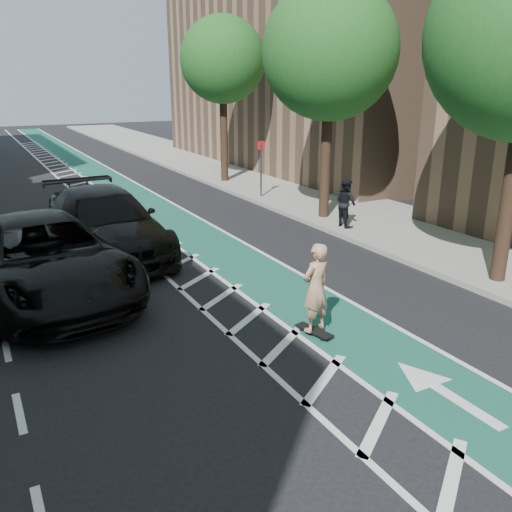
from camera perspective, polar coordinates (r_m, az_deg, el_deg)
ground at (r=9.97m, az=-4.78°, el=-11.28°), size 120.00×120.00×0.00m
bike_lane at (r=19.72m, az=-8.46°, el=3.52°), size 2.00×90.00×0.01m
buffer_strip at (r=19.29m, az=-12.65°, el=2.95°), size 1.40×90.00×0.01m
sidewalk_right at (r=22.66m, az=7.22°, el=5.63°), size 5.00×90.00×0.15m
curb_right at (r=21.36m, az=1.82°, el=5.03°), size 0.12×90.00×0.16m
tree_r_c at (r=19.61m, az=7.41°, el=20.49°), size 4.20×4.20×7.90m
tree_r_d at (r=26.55m, az=-3.24°, el=19.91°), size 4.20×4.20×7.90m
sign_post at (r=23.10m, az=0.54°, el=9.23°), size 0.35×0.08×2.47m
skateboard at (r=11.00m, az=6.14°, el=-7.82°), size 0.43×0.89×0.12m
skateboarder at (r=10.63m, az=6.30°, el=-3.33°), size 0.74×0.57×1.80m
suv_near at (r=13.57m, az=-21.47°, el=-0.13°), size 3.90×7.06×1.87m
suv_far at (r=16.36m, az=-15.60°, el=3.39°), size 2.89×6.51×1.86m
pedestrian at (r=18.49m, az=9.42°, el=5.55°), size 0.62×0.79×1.62m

